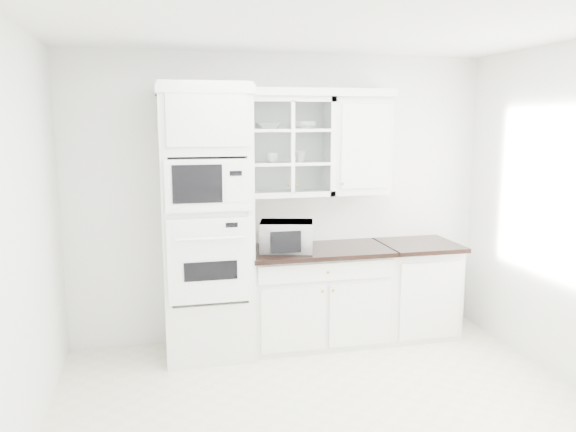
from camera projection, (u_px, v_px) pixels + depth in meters
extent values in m
cube|color=beige|center=(336.00, 423.00, 3.91)|extent=(4.00, 3.50, 0.01)
cube|color=white|center=(282.00, 199.00, 5.36)|extent=(4.00, 0.02, 2.70)
cube|color=white|center=(11.00, 250.00, 3.24)|extent=(0.02, 3.50, 2.70)
cube|color=white|center=(342.00, 22.00, 3.46)|extent=(4.00, 3.50, 0.02)
cube|color=silver|center=(206.00, 223.00, 4.91)|extent=(0.76, 0.65, 2.40)
cube|color=white|center=(210.00, 261.00, 4.63)|extent=(0.70, 0.03, 0.72)
cube|color=black|center=(211.00, 271.00, 4.63)|extent=(0.44, 0.01, 0.16)
cube|color=white|center=(209.00, 186.00, 4.53)|extent=(0.70, 0.03, 0.43)
cube|color=black|center=(197.00, 184.00, 4.49)|extent=(0.40, 0.01, 0.31)
cube|color=silver|center=(318.00, 297.00, 5.29)|extent=(1.30, 0.60, 0.88)
cube|color=black|center=(319.00, 251.00, 5.18)|extent=(1.32, 0.67, 0.04)
cube|color=silver|center=(415.00, 290.00, 5.51)|extent=(0.70, 0.60, 0.88)
cube|color=black|center=(419.00, 245.00, 5.40)|extent=(0.72, 0.67, 0.04)
cube|color=silver|center=(289.00, 147.00, 5.13)|extent=(0.80, 0.33, 0.90)
cube|color=silver|center=(289.00, 163.00, 5.15)|extent=(0.74, 0.29, 0.02)
cube|color=silver|center=(289.00, 130.00, 5.10)|extent=(0.74, 0.29, 0.02)
cube|color=silver|center=(358.00, 146.00, 5.28)|extent=(0.55, 0.33, 0.90)
cube|color=white|center=(278.00, 92.00, 5.00)|extent=(2.14, 0.38, 0.07)
imported|color=white|center=(287.00, 236.00, 5.06)|extent=(0.55, 0.50, 0.27)
imported|color=white|center=(269.00, 126.00, 5.04)|extent=(0.26, 0.26, 0.06)
imported|color=white|center=(304.00, 125.00, 5.12)|extent=(0.28, 0.28, 0.07)
imported|color=white|center=(273.00, 157.00, 5.10)|extent=(0.12, 0.12, 0.09)
imported|color=white|center=(300.00, 156.00, 5.16)|extent=(0.13, 0.13, 0.10)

